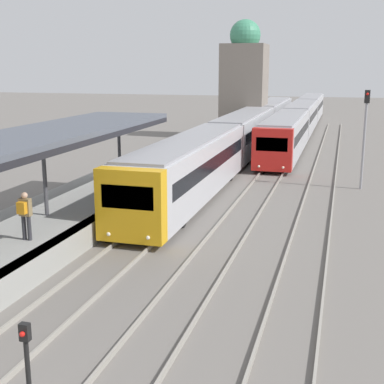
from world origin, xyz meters
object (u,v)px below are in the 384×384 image
train_near (244,131)px  train_far (301,117)px  signal_post_near (27,357)px  signal_mast_far (365,128)px  person_on_platform (25,212)px

train_near → train_far: size_ratio=1.05×
signal_post_near → signal_mast_far: size_ratio=0.34×
train_near → train_far: bearing=77.2°
signal_post_near → signal_mast_far: 23.59m
person_on_platform → train_near: (2.67, 26.13, -0.18)m
signal_post_near → signal_mast_far: signal_mast_far is taller
train_near → signal_mast_far: size_ratio=8.67×
train_near → signal_post_near: size_ratio=25.23×
signal_post_near → train_near: bearing=93.0°
train_near → train_far: (3.22, 14.24, -0.04)m
train_near → signal_post_near: 33.10m
train_far → signal_mast_far: size_ratio=8.24×
person_on_platform → train_near: 26.27m
person_on_platform → train_far: 40.80m
person_on_platform → signal_mast_far: bearing=54.2°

